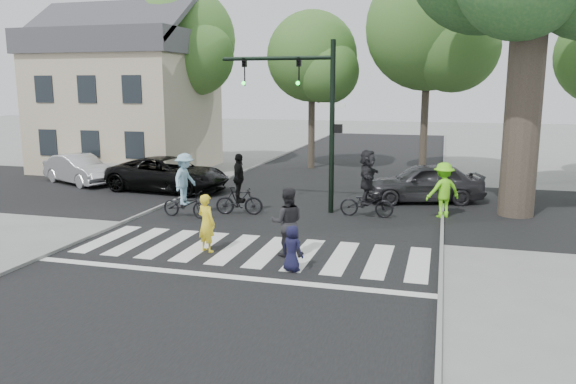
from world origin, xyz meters
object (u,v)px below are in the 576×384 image
object	(u,v)px
traffic_signal	(308,102)
pedestrian_adult	(287,222)
pedestrian_woman	(206,223)
cyclist_right	(367,187)
car_suv	(168,174)
car_silver	(79,169)
pedestrian_child	(292,249)
car_grey	(424,182)
cyclist_left	(185,190)
cyclist_mid	(239,190)

from	to	relation	value
traffic_signal	pedestrian_adult	bearing A→B (deg)	-82.27
pedestrian_woman	cyclist_right	world-z (taller)	cyclist_right
cyclist_right	car_suv	world-z (taller)	cyclist_right
traffic_signal	car_silver	bearing A→B (deg)	166.17
pedestrian_adult	pedestrian_woman	bearing A→B (deg)	-10.42
pedestrian_woman	traffic_signal	bearing A→B (deg)	-79.82
pedestrian_woman	pedestrian_child	world-z (taller)	pedestrian_woman
pedestrian_child	cyclist_right	size ratio (longest dim) A/B	0.49
traffic_signal	car_suv	xyz separation A→B (m)	(-6.70, 2.28, -3.17)
cyclist_right	car_grey	bearing A→B (deg)	60.27
pedestrian_woman	cyclist_left	world-z (taller)	cyclist_left
pedestrian_child	pedestrian_adult	distance (m)	1.34
car_grey	cyclist_mid	bearing A→B (deg)	-73.12
cyclist_right	car_silver	xyz separation A→B (m)	(-13.69, 3.14, -0.36)
car_suv	cyclist_mid	bearing A→B (deg)	-121.56
pedestrian_woman	car_silver	xyz separation A→B (m)	(-10.06, 8.46, -0.12)
pedestrian_adult	cyclist_right	size ratio (longest dim) A/B	0.79
cyclist_right	pedestrian_adult	bearing A→B (deg)	-105.67
cyclist_mid	cyclist_left	bearing A→B (deg)	-150.88
pedestrian_woman	cyclist_right	distance (m)	6.44
pedestrian_child	cyclist_left	bearing A→B (deg)	-20.58
cyclist_right	pedestrian_child	bearing A→B (deg)	-98.73
cyclist_right	car_grey	size ratio (longest dim) A/B	0.52
pedestrian_adult	car_grey	bearing A→B (deg)	-127.95
car_silver	car_grey	bearing A→B (deg)	-65.32
car_suv	car_grey	xyz separation A→B (m)	(10.65, 0.56, 0.03)
cyclist_mid	cyclist_right	xyz separation A→B (m)	(4.35, 0.86, 0.15)
pedestrian_adult	car_grey	size ratio (longest dim) A/B	0.41
pedestrian_woman	cyclist_right	size ratio (longest dim) A/B	0.69
car_grey	cyclist_left	bearing A→B (deg)	-73.91
pedestrian_child	cyclist_left	distance (m)	6.76
cyclist_right	car_suv	distance (m)	9.23
traffic_signal	car_grey	size ratio (longest dim) A/B	1.33
car_suv	pedestrian_adult	bearing A→B (deg)	-130.10
pedestrian_adult	car_silver	distance (m)	14.76
pedestrian_child	car_suv	xyz separation A→B (m)	(-7.89, 8.87, 0.16)
cyclist_right	car_silver	bearing A→B (deg)	167.09
traffic_signal	car_suv	distance (m)	7.75
pedestrian_adult	cyclist_left	world-z (taller)	cyclist_left
cyclist_left	cyclist_mid	world-z (taller)	cyclist_left
cyclist_mid	pedestrian_woman	bearing A→B (deg)	-80.82
cyclist_mid	cyclist_right	size ratio (longest dim) A/B	0.93
pedestrian_adult	cyclist_right	bearing A→B (deg)	-122.24
traffic_signal	cyclist_mid	bearing A→B (deg)	-152.22
pedestrian_woman	pedestrian_adult	xyz separation A→B (m)	(2.21, 0.24, 0.12)
traffic_signal	pedestrian_adult	xyz separation A→B (m)	(0.73, -5.38, -2.98)
car_suv	car_silver	xyz separation A→B (m)	(-4.83, 0.56, -0.06)
car_suv	car_silver	size ratio (longest dim) A/B	1.28
car_suv	car_grey	size ratio (longest dim) A/B	1.17
traffic_signal	car_silver	xyz separation A→B (m)	(-11.53, 2.84, -3.22)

